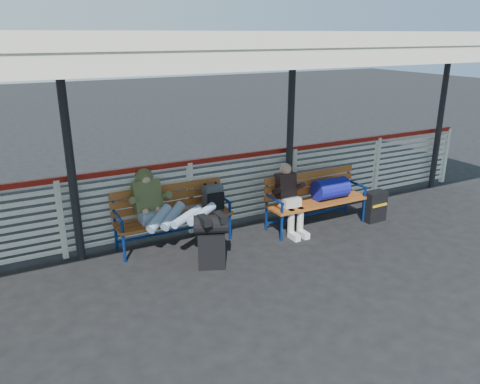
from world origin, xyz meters
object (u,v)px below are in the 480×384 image
bench_left (182,207)px  companion_person (290,198)px  suitcase_side (375,206)px  luggage_stack (211,239)px  bench_right (323,191)px  traveler_man (171,211)px

bench_left → companion_person: (1.69, -0.46, 0.02)m
bench_left → suitcase_side: size_ratio=3.34×
luggage_stack → suitcase_side: luggage_stack is taller
bench_left → companion_person: companion_person is taller
bench_right → luggage_stack: bearing=-167.0°
luggage_stack → traveler_man: 0.78m
luggage_stack → companion_person: 1.74m
luggage_stack → companion_person: size_ratio=0.68×
bench_left → bench_right: size_ratio=1.00×
bench_left → bench_right: bearing=-11.0°
luggage_stack → suitcase_side: size_ratio=1.45×
luggage_stack → companion_person: bearing=40.9°
traveler_man → suitcase_side: traveler_man is taller
luggage_stack → bench_left: (-0.04, 1.00, 0.15)m
traveler_man → companion_person: traveler_man is taller
traveler_man → luggage_stack: bearing=-61.5°
companion_person → bench_left: bearing=164.6°
bench_right → traveler_man: (-2.68, 0.10, 0.09)m
luggage_stack → bench_right: bearing=36.0°
luggage_stack → bench_right: (2.33, 0.54, 0.17)m
companion_person → suitcase_side: companion_person is taller
bench_left → bench_right: 2.42m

